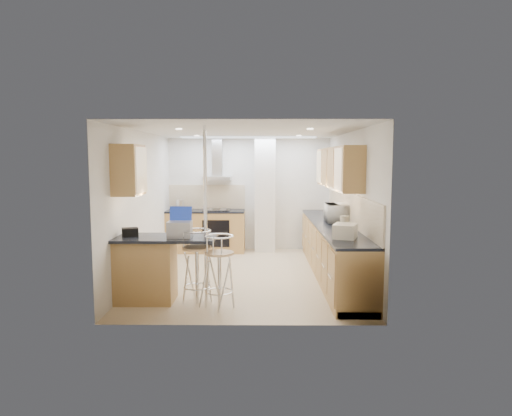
{
  "coord_description": "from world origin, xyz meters",
  "views": [
    {
      "loc": [
        0.23,
        -7.82,
        2.03
      ],
      "look_at": [
        0.17,
        0.2,
        1.17
      ],
      "focal_mm": 32.0,
      "sensor_mm": 36.0,
      "label": 1
    }
  ],
  "objects_px": {
    "bread_bin": "(345,231)",
    "microwave": "(337,213)",
    "laptop": "(180,229)",
    "bar_stool_near": "(197,266)",
    "bar_stool_end": "(219,272)"
  },
  "relations": [
    {
      "from": "microwave",
      "to": "bread_bin",
      "type": "relative_size",
      "value": 1.54
    },
    {
      "from": "microwave",
      "to": "bar_stool_near",
      "type": "bearing_deg",
      "value": 126.64
    },
    {
      "from": "bread_bin",
      "to": "microwave",
      "type": "bearing_deg",
      "value": 104.45
    },
    {
      "from": "laptop",
      "to": "bread_bin",
      "type": "distance_m",
      "value": 2.34
    },
    {
      "from": "microwave",
      "to": "laptop",
      "type": "height_order",
      "value": "microwave"
    },
    {
      "from": "microwave",
      "to": "bar_stool_near",
      "type": "relative_size",
      "value": 0.56
    },
    {
      "from": "bread_bin",
      "to": "bar_stool_end",
      "type": "bearing_deg",
      "value": -149.77
    },
    {
      "from": "laptop",
      "to": "bar_stool_near",
      "type": "bearing_deg",
      "value": -4.45
    },
    {
      "from": "laptop",
      "to": "bar_stool_near",
      "type": "relative_size",
      "value": 0.31
    },
    {
      "from": "bar_stool_end",
      "to": "bread_bin",
      "type": "distance_m",
      "value": 1.86
    },
    {
      "from": "microwave",
      "to": "bar_stool_near",
      "type": "distance_m",
      "value": 2.89
    },
    {
      "from": "bar_stool_near",
      "to": "bar_stool_end",
      "type": "distance_m",
      "value": 0.39
    },
    {
      "from": "laptop",
      "to": "bar_stool_end",
      "type": "relative_size",
      "value": 0.32
    },
    {
      "from": "laptop",
      "to": "bar_stool_near",
      "type": "xyz_separation_m",
      "value": [
        0.24,
        -0.02,
        -0.52
      ]
    },
    {
      "from": "bar_stool_near",
      "to": "microwave",
      "type": "bearing_deg",
      "value": 42.36
    }
  ]
}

